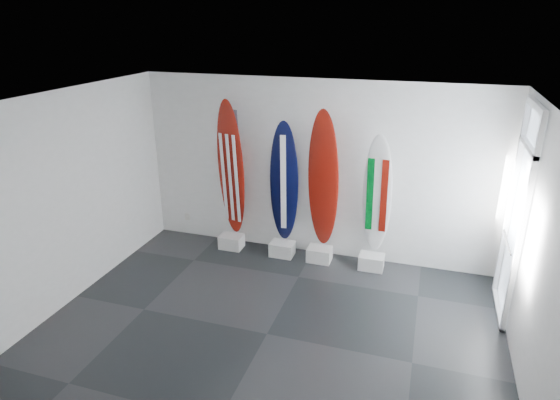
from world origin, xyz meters
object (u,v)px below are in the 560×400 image
(surfboard_navy, at_px, (284,183))
(surfboard_usa, at_px, (231,169))
(surfboard_italy, at_px, (377,195))
(surfboard_swiss, at_px, (323,180))

(surfboard_navy, bearing_deg, surfboard_usa, 173.48)
(surfboard_navy, xyz_separation_m, surfboard_italy, (1.54, 0.00, -0.05))
(surfboard_navy, relative_size, surfboard_italy, 1.04)
(surfboard_usa, xyz_separation_m, surfboard_italy, (2.49, 0.00, -0.19))
(surfboard_italy, bearing_deg, surfboard_usa, -175.22)
(surfboard_usa, distance_m, surfboard_navy, 0.96)
(surfboard_usa, bearing_deg, surfboard_italy, 14.49)
(surfboard_italy, bearing_deg, surfboard_navy, -175.22)
(surfboard_navy, distance_m, surfboard_italy, 1.54)
(surfboard_swiss, bearing_deg, surfboard_italy, 9.65)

